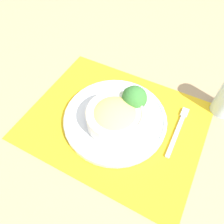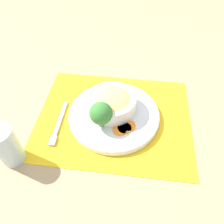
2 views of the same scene
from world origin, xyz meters
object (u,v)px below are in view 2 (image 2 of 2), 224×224
Objects in this scene: bowl at (112,102)px; broccoli_floret at (101,114)px; fork at (58,126)px; water_glass at (8,147)px.

bowl is 0.08m from broccoli_floret.
bowl is 0.87× the size of fork.
fork is at bearing 19.96° from bowl.
water_glass reaches higher than fork.
broccoli_floret reaches higher than bowl.
fork is (-0.11, -0.11, -0.05)m from water_glass.
water_glass is (0.29, 0.17, 0.00)m from bowl.
broccoli_floret is at bearing 62.83° from bowl.
broccoli_floret is at bearing -173.91° from fork.
broccoli_floret is 0.16m from fork.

